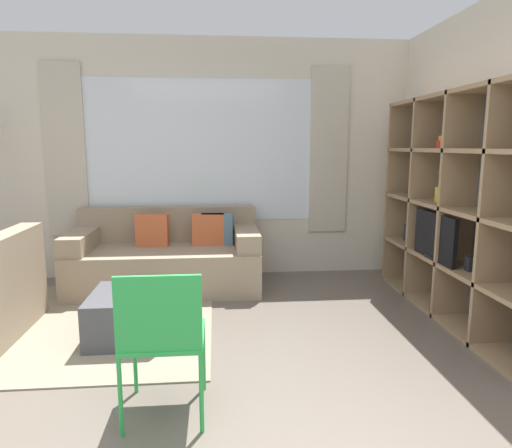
{
  "coord_description": "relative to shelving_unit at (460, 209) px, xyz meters",
  "views": [
    {
      "loc": [
        0.17,
        -1.96,
        1.5
      ],
      "look_at": [
        0.5,
        1.83,
        0.85
      ],
      "focal_mm": 32.0,
      "sensor_mm": 36.0,
      "label": 1
    }
  ],
  "objects": [
    {
      "name": "wall_back",
      "position": [
        -2.25,
        1.63,
        0.39
      ],
      "size": [
        5.99,
        0.11,
        2.7
      ],
      "color": "beige",
      "rests_on": "ground_plane"
    },
    {
      "name": "folding_chair",
      "position": [
        -2.39,
        -1.34,
        -0.45
      ],
      "size": [
        0.44,
        0.46,
        0.86
      ],
      "rotation": [
        0.0,
        0.0,
        3.14
      ],
      "color": "green",
      "rests_on": "ground_plane"
    },
    {
      "name": "wall_right",
      "position": [
        0.17,
        -0.07,
        0.38
      ],
      "size": [
        0.07,
        4.53,
        2.7
      ],
      "primitive_type": "cube",
      "color": "beige",
      "rests_on": "ground_plane"
    },
    {
      "name": "ottoman",
      "position": [
        -2.79,
        -0.19,
        -0.78
      ],
      "size": [
        0.57,
        0.67,
        0.37
      ],
      "color": "#47474C",
      "rests_on": "ground_plane"
    },
    {
      "name": "couch_main",
      "position": [
        -2.61,
        1.11,
        -0.65
      ],
      "size": [
        1.95,
        0.95,
        0.83
      ],
      "color": "gray",
      "rests_on": "ground_plane"
    },
    {
      "name": "area_rug",
      "position": [
        -3.17,
        0.12,
        -0.96
      ],
      "size": [
        2.06,
        2.16,
        0.01
      ],
      "primitive_type": "cube",
      "color": "gray",
      "rests_on": "ground_plane"
    },
    {
      "name": "shelving_unit",
      "position": [
        0.0,
        0.0,
        0.0
      ],
      "size": [
        0.34,
        2.44,
        1.95
      ],
      "color": "#515660",
      "rests_on": "ground_plane"
    }
  ]
}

